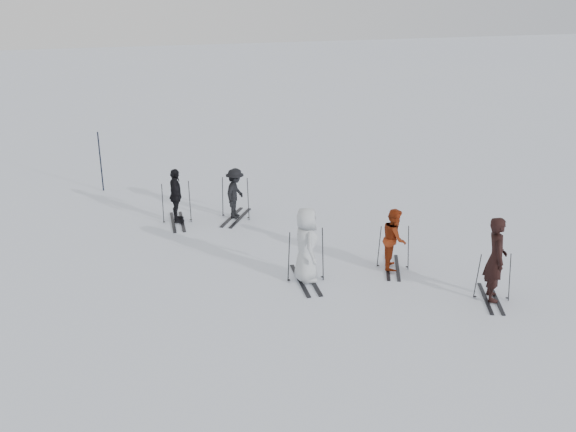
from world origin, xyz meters
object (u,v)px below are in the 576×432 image
Objects in this scene: skier_uphill_left at (176,197)px; skier_uphill_far at (235,194)px; skier_grey at (306,246)px; skier_near_dark at (496,260)px; piste_marker at (101,162)px; skier_red at (394,240)px.

skier_uphill_far is (1.76, -0.16, -0.05)m from skier_uphill_left.
skier_grey reaches higher than skier_uphill_left.
piste_marker is at bearing 59.36° from skier_near_dark.
piste_marker reaches higher than skier_red.
skier_uphill_left is 0.79× the size of piste_marker.
skier_uphill_far is (-0.61, 4.76, -0.15)m from skier_grey.
piste_marker reaches higher than skier_uphill_left.
skier_uphill_left is at bearing 117.98° from skier_uphill_far.
skier_uphill_far is 0.74× the size of piste_marker.
piste_marker reaches higher than skier_uphill_far.
skier_grey reaches higher than skier_red.
skier_red is at bearing -114.89° from skier_uphill_far.
piste_marker is at bearing 31.63° from skier_grey.
skier_red reaches higher than skier_uphill_far.
skier_red is (-1.39, 2.21, -0.20)m from skier_near_dark.
skier_grey is (-2.33, -0.02, 0.14)m from skier_red.
skier_near_dark reaches higher than skier_grey.
skier_red is 0.75× the size of piste_marker.
skier_red is at bearing -84.21° from skier_grey.
skier_uphill_left reaches higher than skier_uphill_far.
skier_grey is 9.83m from piste_marker.
skier_grey is 1.19× the size of skier_uphill_far.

